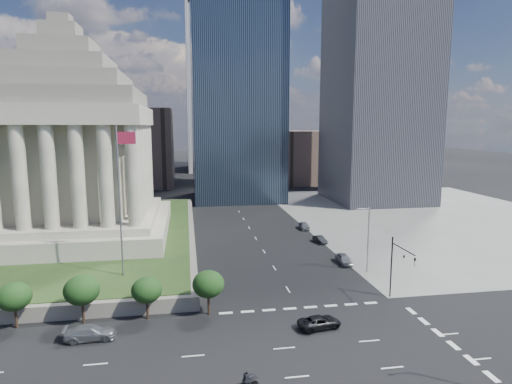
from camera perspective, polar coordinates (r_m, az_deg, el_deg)
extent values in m
plane|color=black|center=(136.16, -3.63, -0.48)|extent=(500.00, 500.00, 0.00)
cube|color=slate|center=(113.02, 22.53, -3.06)|extent=(68.00, 90.00, 0.03)
cube|color=slate|center=(92.00, -29.39, -5.57)|extent=(66.00, 70.00, 1.80)
cube|color=#243B18|center=(91.79, -29.43, -4.99)|extent=(64.00, 68.00, 0.10)
cylinder|color=slate|center=(59.26, -17.72, -1.37)|extent=(0.24, 0.24, 20.00)
cube|color=maroon|center=(58.25, -16.93, 6.92)|extent=(2.40, 0.05, 1.60)
cube|color=black|center=(129.88, -2.64, 12.36)|extent=(26.00, 26.00, 60.00)
cube|color=black|center=(133.92, 16.33, 20.57)|extent=(26.00, 28.00, 100.00)
cube|color=brown|center=(170.28, 6.12, 4.74)|extent=(20.00, 30.00, 20.00)
cube|color=brown|center=(164.78, -15.24, 5.74)|extent=(24.00, 30.00, 28.00)
cylinder|color=black|center=(58.37, 17.59, -9.51)|extent=(0.18, 0.18, 8.00)
cylinder|color=black|center=(55.13, 19.04, -7.19)|extent=(0.14, 5.50, 0.14)
cube|color=black|center=(53.06, 20.41, -8.79)|extent=(0.30, 0.30, 1.10)
cylinder|color=slate|center=(66.71, 14.71, -6.20)|extent=(0.16, 0.16, 10.00)
cylinder|color=slate|center=(65.29, 14.15, -2.18)|extent=(1.80, 0.12, 0.12)
cube|color=slate|center=(64.96, 13.42, -2.29)|extent=(0.50, 0.22, 0.14)
imported|color=black|center=(49.41, 8.48, -16.79)|extent=(5.12, 3.00, 1.34)
imported|color=#56585D|center=(49.62, -21.21, -17.09)|extent=(5.31, 2.36, 1.51)
imported|color=gray|center=(70.95, 11.66, -8.73)|extent=(2.04, 4.65, 1.56)
imported|color=black|center=(82.34, 8.53, -6.28)|extent=(4.02, 1.96, 1.27)
imported|color=slate|center=(92.41, 6.46, -4.49)|extent=(2.06, 4.60, 1.54)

